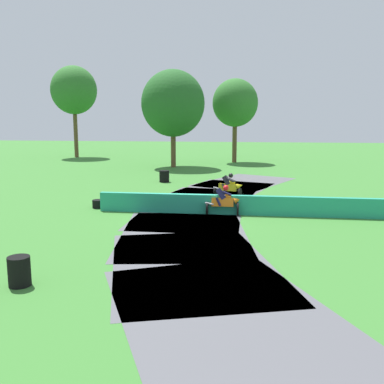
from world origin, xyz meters
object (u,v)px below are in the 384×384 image
object	(u,v)px
tire_stack_mid_a	(98,204)
motorcycle_lead_yellow	(229,186)
tire_stack_near	(164,176)
motorcycle_chase_orange	(224,201)
tire_stack_mid_b	(19,271)

from	to	relation	value
tire_stack_mid_a	motorcycle_lead_yellow	bearing A→B (deg)	29.01
tire_stack_near	tire_stack_mid_a	distance (m)	9.17
motorcycle_lead_yellow	tire_stack_near	distance (m)	7.25
motorcycle_chase_orange	tire_stack_near	world-z (taller)	motorcycle_chase_orange
motorcycle_lead_yellow	tire_stack_mid_b	distance (m)	14.48
motorcycle_chase_orange	motorcycle_lead_yellow	bearing A→B (deg)	89.35
tire_stack_mid_a	tire_stack_mid_b	bearing A→B (deg)	-82.54
motorcycle_chase_orange	tire_stack_mid_b	bearing A→B (deg)	-118.12
motorcycle_lead_yellow	tire_stack_mid_b	xyz separation A→B (m)	(-5.01, -13.58, -0.26)
motorcycle_lead_yellow	motorcycle_chase_orange	distance (m)	4.30
motorcycle_chase_orange	tire_stack_mid_a	world-z (taller)	motorcycle_chase_orange
tire_stack_mid_a	tire_stack_mid_b	world-z (taller)	tire_stack_mid_b
tire_stack_near	tire_stack_mid_a	size ratio (longest dim) A/B	1.42
tire_stack_mid_b	tire_stack_near	bearing A→B (deg)	89.07
motorcycle_lead_yellow	tire_stack_near	size ratio (longest dim) A/B	2.14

